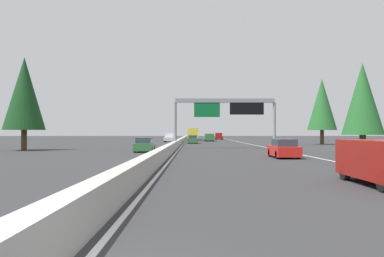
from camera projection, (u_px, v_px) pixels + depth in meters
name	position (u px, v px, depth m)	size (l,w,h in m)	color
ground_plane	(181.00, 145.00, 65.26)	(320.00, 320.00, 0.00)	#2D2D30
median_barrier	(182.00, 140.00, 85.26)	(180.00, 0.56, 0.90)	#ADAAA3
shoulder_stripe_right	(244.00, 143.00, 75.23)	(160.00, 0.16, 0.01)	silver
shoulder_stripe_median	(184.00, 143.00, 75.26)	(160.00, 0.16, 0.01)	silver
sign_gantry_overhead	(226.00, 109.00, 50.10)	(0.50, 12.68, 6.19)	gray
sedan_near_center	(284.00, 149.00, 31.60)	(4.40, 1.80, 1.47)	red
sedan_far_center	(193.00, 140.00, 72.18)	(4.40, 1.80, 1.47)	#2D6B38
bus_distant_b	(192.00, 133.00, 115.88)	(11.50, 2.55, 3.10)	white
box_truck_far_left	(193.00, 134.00, 95.73)	(8.50, 2.40, 2.95)	gold
pickup_mid_left	(219.00, 136.00, 112.03)	(5.60, 2.00, 1.86)	maroon
sedan_near_right	(208.00, 138.00, 96.90)	(4.40, 1.80, 1.47)	white
minivan_mid_center	(209.00, 137.00, 90.21)	(5.00, 1.95, 1.69)	#2D6B38
oncoming_near	(169.00, 137.00, 84.72)	(5.60, 2.00, 1.86)	silver
oncoming_far	(145.00, 145.00, 41.17)	(4.40, 1.80, 1.47)	#2D6B38
conifer_right_near	(363.00, 99.00, 35.23)	(3.56, 3.56, 8.08)	#4C3823
conifer_right_mid	(322.00, 105.00, 66.71)	(4.77, 4.77, 10.84)	#4C3823
conifer_left_near	(24.00, 94.00, 44.67)	(4.55, 4.55, 10.33)	#4C3823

